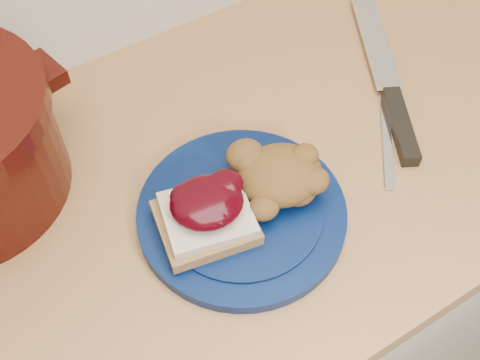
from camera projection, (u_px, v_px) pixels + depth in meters
base_cabinet at (241, 310)px, 1.19m from camera, size 4.00×0.60×0.86m
plate at (242, 213)px, 0.76m from camera, size 0.33×0.33×0.02m
sandwich at (206, 213)px, 0.71m from camera, size 0.13×0.12×0.06m
stuffing_mound at (280, 175)px, 0.75m from camera, size 0.13×0.12×0.05m
chef_knife at (393, 101)px, 0.87m from camera, size 0.19×0.33×0.02m
butter_knife at (387, 143)px, 0.83m from camera, size 0.11×0.13×0.00m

